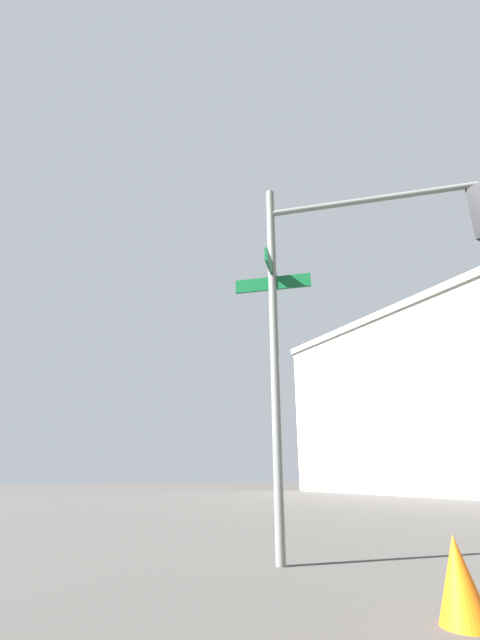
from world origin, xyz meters
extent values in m
cylinder|color=slate|center=(-6.95, -6.72, 2.60)|extent=(0.12, 0.12, 5.20)
cylinder|color=slate|center=(-5.97, -5.62, 4.80)|extent=(2.03, 2.27, 0.09)
cube|color=#0F5128|center=(-6.95, -6.72, 3.61)|extent=(0.76, 0.85, 0.20)
cube|color=#0F5128|center=(-6.95, -6.72, 3.83)|extent=(0.77, 0.69, 0.20)
cone|color=orange|center=(-4.60, -6.71, 0.29)|extent=(0.36, 0.36, 0.58)
camera|label=1|loc=(-2.24, -9.72, 1.00)|focal=23.68mm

